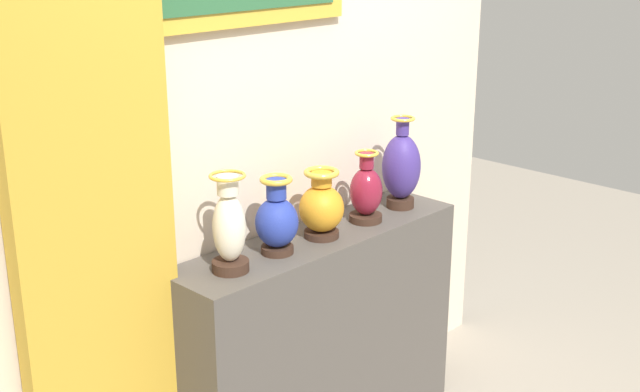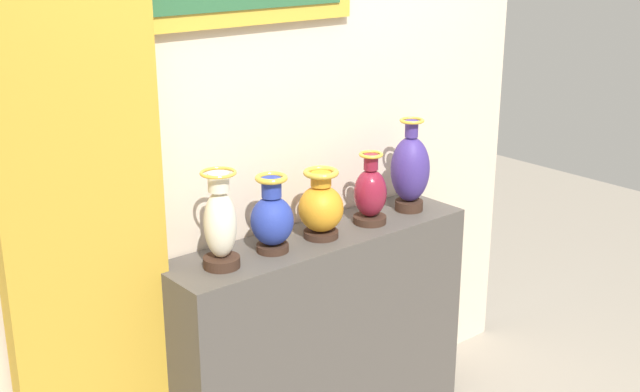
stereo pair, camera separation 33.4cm
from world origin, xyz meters
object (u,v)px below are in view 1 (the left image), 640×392
at_px(vase_ivory, 229,228).
at_px(vase_burgundy, 366,192).
at_px(vase_cobalt, 277,220).
at_px(vase_indigo, 401,167).
at_px(vase_amber, 322,207).

distance_m(vase_ivory, vase_burgundy, 0.75).
height_order(vase_cobalt, vase_indigo, vase_indigo).
bearing_deg(vase_ivory, vase_amber, -0.05).
bearing_deg(vase_amber, vase_burgundy, -0.84).
relative_size(vase_cobalt, vase_burgundy, 1.00).
height_order(vase_ivory, vase_burgundy, vase_ivory).
distance_m(vase_amber, vase_indigo, 0.52).
distance_m(vase_ivory, vase_indigo, 0.99).
bearing_deg(vase_indigo, vase_amber, -179.38).
xyz_separation_m(vase_cobalt, vase_burgundy, (0.51, -0.01, -0.01)).
height_order(vase_ivory, vase_cobalt, vase_ivory).
relative_size(vase_ivory, vase_amber, 1.30).
bearing_deg(vase_indigo, vase_cobalt, -179.94).
height_order(vase_burgundy, vase_indigo, vase_indigo).
xyz_separation_m(vase_ivory, vase_cobalt, (0.24, 0.00, -0.03)).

